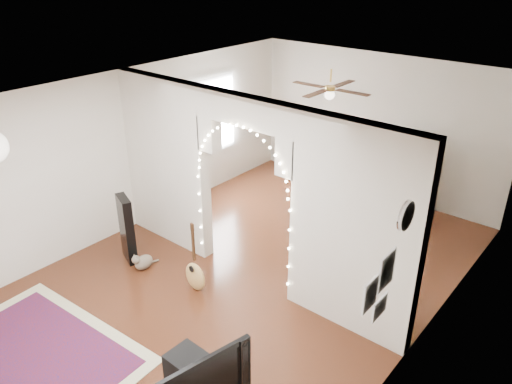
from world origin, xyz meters
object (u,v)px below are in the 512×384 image
Objects in this scene: dining_table at (353,187)px; dining_chair_left at (353,217)px; acoustic_guitar at (195,266)px; bookcase at (389,176)px; dining_chair_right at (347,275)px.

dining_table reaches higher than dining_chair_left.
dining_chair_left is at bearing 83.53° from acoustic_guitar.
dining_chair_left is (0.17, -0.24, -0.43)m from dining_table.
bookcase is 2.59m from dining_chair_right.
dining_table is 0.52m from dining_chair_left.
dining_table is (-0.32, -0.70, -0.05)m from bookcase.
dining_chair_right is at bearing -85.45° from bookcase.
dining_chair_right is at bearing -62.66° from dining_table.
dining_table is at bearing -124.75° from bookcase.
bookcase reaches higher than acoustic_guitar.
acoustic_guitar is 0.62× the size of bookcase.
acoustic_guitar is 3.01m from dining_chair_left.
dining_chair_left is (0.86, 2.88, -0.14)m from acoustic_guitar.
acoustic_guitar is 2.13m from dining_chair_right.
dining_chair_left is (-0.15, -0.93, -0.48)m from bookcase.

